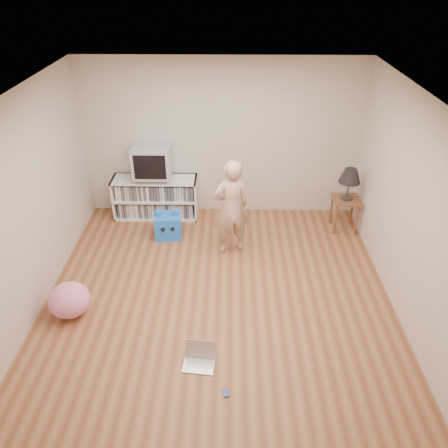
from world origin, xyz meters
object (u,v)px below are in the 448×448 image
dvd_deck (154,177)px  crt_tv (152,161)px  table_lamp (350,176)px  side_table (345,206)px  media_unit (156,197)px  plush_blue (168,226)px  plush_pink (69,300)px  person (231,208)px  laptop (200,358)px

dvd_deck → crt_tv: size_ratio=0.75×
table_lamp → side_table: bearing=0.0°
media_unit → crt_tv: size_ratio=2.33×
side_table → plush_blue: 2.84m
plush_pink → media_unit: bearing=73.7°
table_lamp → person: 1.95m
side_table → laptop: size_ratio=1.49×
side_table → table_lamp: bearing=0.0°
table_lamp → laptop: table_lamp is taller
dvd_deck → person: 1.63m
dvd_deck → plush_pink: dvd_deck is taller
person → plush_pink: size_ratio=2.92×
media_unit → person: (1.27, -1.03, 0.39)m
side_table → person: 1.97m
crt_tv → side_table: crt_tv is taller
table_lamp → plush_blue: bearing=-174.2°
side_table → crt_tv: bearing=173.3°
dvd_deck → plush_pink: size_ratio=0.89×
dvd_deck → plush_pink: (-0.72, -2.44, -0.52)m
media_unit → laptop: (0.94, -3.20, -0.29)m
media_unit → dvd_deck: dvd_deck is taller
person → table_lamp: bearing=179.8°
plush_pink → person: bearing=35.5°
side_table → person: size_ratio=0.37×
table_lamp → plush_pink: 4.40m
table_lamp → person: (-1.83, -0.65, -0.20)m
media_unit → crt_tv: crt_tv is taller
side_table → plush_pink: 4.34m
media_unit → plush_blue: (0.28, -0.67, -0.15)m
dvd_deck → plush_pink: bearing=-106.4°
table_lamp → laptop: 3.65m
plush_blue → plush_pink: size_ratio=0.94×
dvd_deck → side_table: (3.10, -0.37, -0.32)m
media_unit → laptop: 3.34m
plush_pink → side_table: bearing=28.4°
media_unit → plush_pink: bearing=-106.3°
dvd_deck → table_lamp: (3.10, -0.37, 0.21)m
table_lamp → plush_blue: size_ratio=1.09×
media_unit → plush_pink: 2.56m
media_unit → dvd_deck: (0.00, -0.02, 0.39)m
side_table → plush_blue: side_table is taller
person → side_table: bearing=179.8°
media_unit → plush_blue: media_unit is taller
plush_blue → crt_tv: bearing=106.3°
plush_blue → table_lamp: bearing=-1.0°
side_table → plush_pink: side_table is taller
media_unit → laptop: size_ratio=3.80×
crt_tv → laptop: 3.45m
dvd_deck → plush_blue: 0.89m
side_table → person: person is taller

